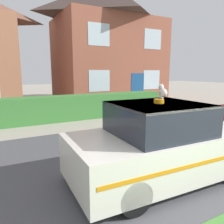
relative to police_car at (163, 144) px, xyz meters
name	(u,v)px	position (x,y,z in m)	size (l,w,h in m)	color
road_strip	(119,156)	(-0.19, 1.46, -0.72)	(28.00, 5.67, 0.01)	#4C4C51
garden_hedge	(69,108)	(0.05, 6.41, -0.17)	(9.75, 0.90, 1.12)	#3D7F38
police_car	(163,144)	(0.00, 0.00, 0.00)	(4.00, 1.91, 1.65)	black
cat	(163,92)	(0.07, 0.16, 1.05)	(0.24, 0.29, 0.28)	silver
house_right	(108,43)	(4.80, 11.64, 3.58)	(7.66, 5.63, 8.44)	#93513D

